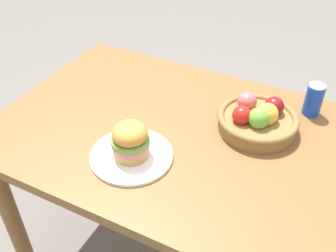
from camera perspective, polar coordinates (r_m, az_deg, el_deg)
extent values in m
cube|color=brown|center=(1.42, 2.69, -1.73)|extent=(1.40, 0.90, 0.04)
cylinder|color=brown|center=(1.78, -22.08, -11.91)|extent=(0.07, 0.07, 0.71)
cylinder|color=brown|center=(2.15, -8.50, 1.15)|extent=(0.07, 0.07, 0.71)
cylinder|color=white|center=(1.31, -5.36, -4.34)|extent=(0.28, 0.28, 0.01)
cylinder|color=tan|center=(1.30, -5.41, -3.66)|extent=(0.12, 0.12, 0.03)
cylinder|color=#C67075|center=(1.28, -5.48, -2.80)|extent=(0.12, 0.12, 0.02)
cylinder|color=olive|center=(1.27, -5.53, -2.12)|extent=(0.13, 0.13, 0.02)
ellipsoid|color=gold|center=(1.25, -5.61, -1.10)|extent=(0.12, 0.12, 0.07)
cylinder|color=blue|center=(1.57, 20.54, 3.60)|extent=(0.07, 0.07, 0.12)
cylinder|color=silver|center=(1.53, 21.06, 5.52)|extent=(0.06, 0.06, 0.00)
cylinder|color=olive|center=(1.45, 12.89, 0.40)|extent=(0.28, 0.28, 0.05)
torus|color=olive|center=(1.43, 13.03, 1.19)|extent=(0.29, 0.29, 0.02)
sphere|color=gold|center=(1.41, 14.28, 1.70)|extent=(0.08, 0.08, 0.08)
sphere|color=maroon|center=(1.46, 15.26, 2.81)|extent=(0.07, 0.07, 0.07)
sphere|color=#D16066|center=(1.46, 11.50, 3.58)|extent=(0.07, 0.07, 0.07)
sphere|color=red|center=(1.39, 10.75, 1.55)|extent=(0.07, 0.07, 0.07)
sphere|color=#6BAD38|center=(1.38, 13.16, 1.12)|extent=(0.08, 0.08, 0.08)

